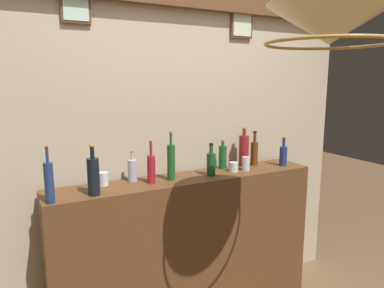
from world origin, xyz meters
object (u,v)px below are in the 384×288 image
Objects in this scene: liquor_bottle_whiskey at (211,163)px; liquor_bottle_sherry at (254,152)px; liquor_bottle_tequila at (244,150)px; liquor_bottle_amaro at (151,168)px; liquor_bottle_gin at (132,170)px; glass_tumbler_rocks at (103,179)px; liquor_bottle_bourbon at (49,182)px; glass_tumbler_shot at (246,164)px; liquor_bottle_rum at (223,156)px; liquor_bottle_mezcal at (283,155)px; glass_tumbler_highball at (234,167)px; liquor_bottle_scotch at (93,176)px; liquor_bottle_vermouth at (171,162)px; pendant_lamp at (330,26)px.

liquor_bottle_sherry reaches higher than liquor_bottle_whiskey.
liquor_bottle_tequila is at bearing 170.82° from liquor_bottle_sherry.
liquor_bottle_amaro is at bearing -174.00° from liquor_bottle_sherry.
liquor_bottle_whiskey is 0.75× the size of liquor_bottle_tequila.
liquor_bottle_tequila is (0.94, 0.01, 0.05)m from liquor_bottle_gin.
glass_tumbler_rocks is (-0.30, 0.10, -0.06)m from liquor_bottle_amaro.
liquor_bottle_tequila is at bearing 8.24° from liquor_bottle_bourbon.
liquor_bottle_rum is at bearing 131.59° from glass_tumbler_shot.
liquor_bottle_mezcal is (1.13, -0.03, -0.02)m from liquor_bottle_amaro.
liquor_bottle_mezcal is 1.43m from glass_tumbler_rocks.
liquor_bottle_rum is 0.71× the size of liquor_bottle_bourbon.
liquor_bottle_sherry is 1.03m from liquor_bottle_gin.
glass_tumbler_shot is (0.12, -0.14, -0.04)m from liquor_bottle_rum.
liquor_bottle_amaro is 1.34× the size of liquor_bottle_gin.
glass_tumbler_highball is at bearing 171.18° from glass_tumbler_shot.
glass_tumbler_rocks is at bearing -178.58° from liquor_bottle_gin.
glass_tumbler_rocks is at bearing 174.37° from glass_tumbler_highball.
liquor_bottle_rum is 1.08× the size of liquor_bottle_gin.
liquor_bottle_scotch is at bearing -177.04° from glass_tumbler_shot.
liquor_bottle_whiskey is at bearing -8.50° from glass_tumbler_rocks.
glass_tumbler_shot is at bearing -2.29° from liquor_bottle_vermouth.
liquor_bottle_tequila is 2.98× the size of glass_tumbler_shot.
liquor_bottle_amaro is 0.66m from liquor_bottle_bourbon.
liquor_bottle_gin is 2.03× the size of glass_tumbler_shot.
glass_tumbler_highball is 0.67× the size of glass_tumbler_shot.
glass_tumbler_rocks is (0.35, 0.20, -0.08)m from liquor_bottle_bourbon.
pendant_lamp reaches higher than liquor_bottle_sherry.
liquor_bottle_tequila is (1.24, 0.19, 0.01)m from liquor_bottle_scotch.
liquor_bottle_scotch is 1.52m from pendant_lamp.
pendant_lamp is (1.19, -0.85, 0.81)m from liquor_bottle_bourbon.
liquor_bottle_amaro is 0.94m from liquor_bottle_sherry.
liquor_bottle_sherry is 1.20× the size of liquor_bottle_rum.
liquor_bottle_vermouth is 0.52m from glass_tumbler_highball.
liquor_bottle_vermouth is 1.19× the size of liquor_bottle_amaro.
liquor_bottle_gin reaches higher than glass_tumbler_shot.
liquor_bottle_amaro is 0.32m from glass_tumbler_rocks.
liquor_bottle_mezcal is (1.53, 0.05, -0.03)m from liquor_bottle_scotch.
liquor_bottle_vermouth is 3.88× the size of glass_tumbler_rocks.
glass_tumbler_shot reaches higher than glass_tumbler_highball.
liquor_bottle_mezcal is at bearing -17.54° from liquor_bottle_rum.
liquor_bottle_amaro reaches higher than liquor_bottle_sherry.
liquor_bottle_bourbon is at bearing -172.10° from liquor_bottle_vermouth.
glass_tumbler_rocks is at bearing -178.33° from liquor_bottle_rum.
glass_tumbler_shot is (1.17, 0.06, -0.07)m from liquor_bottle_scotch.
pendant_lamp is at bearing -97.63° from glass_tumbler_highball.
liquor_bottle_vermouth is 1.31m from pendant_lamp.
glass_tumbler_shot is 1.30m from pendant_lamp.
liquor_bottle_mezcal is 1.38m from pendant_lamp.
liquor_bottle_rum is at bearing 177.24° from liquor_bottle_tequila.
liquor_bottle_amaro is at bearing 177.78° from liquor_bottle_whiskey.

